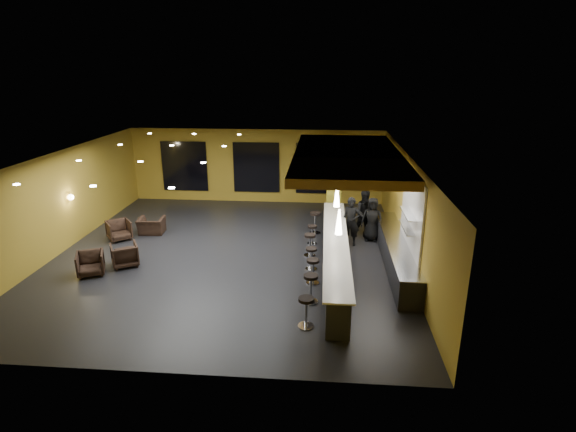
# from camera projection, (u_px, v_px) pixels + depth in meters

# --- Properties ---
(floor) EXTENTS (12.00, 13.00, 0.10)m
(floor) POSITION_uv_depth(u_px,v_px,m) (231.00, 255.00, 15.85)
(floor) COLOR black
(floor) RESTS_ON ground
(ceiling) EXTENTS (12.00, 13.00, 0.10)m
(ceiling) POSITION_uv_depth(u_px,v_px,m) (226.00, 154.00, 14.71)
(ceiling) COLOR black
(wall_back) EXTENTS (12.00, 0.10, 3.50)m
(wall_back) POSITION_uv_depth(u_px,v_px,m) (257.00, 166.00, 21.47)
(wall_back) COLOR #A58425
(wall_back) RESTS_ON floor
(wall_front) EXTENTS (12.00, 0.10, 3.50)m
(wall_front) POSITION_uv_depth(u_px,v_px,m) (162.00, 303.00, 9.09)
(wall_front) COLOR #A58425
(wall_front) RESTS_ON floor
(wall_left) EXTENTS (0.10, 13.00, 3.50)m
(wall_left) POSITION_uv_depth(u_px,v_px,m) (59.00, 202.00, 15.75)
(wall_left) COLOR #A58425
(wall_left) RESTS_ON floor
(wall_right) EXTENTS (0.10, 13.00, 3.50)m
(wall_right) POSITION_uv_depth(u_px,v_px,m) (409.00, 211.00, 14.81)
(wall_right) COLOR #A58425
(wall_right) RESTS_ON floor
(wood_soffit) EXTENTS (3.60, 8.00, 0.28)m
(wood_soffit) POSITION_uv_depth(u_px,v_px,m) (347.00, 156.00, 15.41)
(wood_soffit) COLOR olive
(wood_soffit) RESTS_ON ceiling
(window_left) EXTENTS (2.20, 0.06, 2.40)m
(window_left) POSITION_uv_depth(u_px,v_px,m) (185.00, 166.00, 21.65)
(window_left) COLOR black
(window_left) RESTS_ON wall_back
(window_center) EXTENTS (2.20, 0.06, 2.40)m
(window_center) POSITION_uv_depth(u_px,v_px,m) (256.00, 167.00, 21.38)
(window_center) COLOR black
(window_center) RESTS_ON wall_back
(window_right) EXTENTS (2.20, 0.06, 2.40)m
(window_right) POSITION_uv_depth(u_px,v_px,m) (319.00, 169.00, 21.15)
(window_right) COLOR black
(window_right) RESTS_ON wall_back
(tile_backsplash) EXTENTS (0.06, 3.20, 2.40)m
(tile_backsplash) POSITION_uv_depth(u_px,v_px,m) (412.00, 213.00, 13.80)
(tile_backsplash) COLOR white
(tile_backsplash) RESTS_ON wall_right
(bar_counter) EXTENTS (0.60, 8.00, 1.00)m
(bar_counter) POSITION_uv_depth(u_px,v_px,m) (335.00, 256.00, 14.45)
(bar_counter) COLOR black
(bar_counter) RESTS_ON floor
(bar_top) EXTENTS (0.78, 8.10, 0.05)m
(bar_top) POSITION_uv_depth(u_px,v_px,m) (336.00, 240.00, 14.29)
(bar_top) COLOR silver
(bar_top) RESTS_ON bar_counter
(prep_counter) EXTENTS (0.70, 6.00, 0.86)m
(prep_counter) POSITION_uv_depth(u_px,v_px,m) (396.00, 253.00, 14.79)
(prep_counter) COLOR black
(prep_counter) RESTS_ON floor
(prep_top) EXTENTS (0.72, 6.00, 0.03)m
(prep_top) POSITION_uv_depth(u_px,v_px,m) (397.00, 241.00, 14.65)
(prep_top) COLOR silver
(prep_top) RESTS_ON prep_counter
(wall_shelf_lower) EXTENTS (0.30, 1.50, 0.03)m
(wall_shelf_lower) POSITION_uv_depth(u_px,v_px,m) (408.00, 228.00, 13.75)
(wall_shelf_lower) COLOR silver
(wall_shelf_lower) RESTS_ON wall_right
(wall_shelf_upper) EXTENTS (0.30, 1.50, 0.03)m
(wall_shelf_upper) POSITION_uv_depth(u_px,v_px,m) (409.00, 214.00, 13.60)
(wall_shelf_upper) COLOR silver
(wall_shelf_upper) RESTS_ON wall_right
(column) EXTENTS (0.60, 0.60, 3.50)m
(column) POSITION_uv_depth(u_px,v_px,m) (334.00, 183.00, 18.40)
(column) COLOR olive
(column) RESTS_ON floor
(wall_sconce) EXTENTS (0.22, 0.22, 0.22)m
(wall_sconce) POSITION_uv_depth(u_px,v_px,m) (71.00, 197.00, 16.19)
(wall_sconce) COLOR #FFE5B2
(wall_sconce) RESTS_ON wall_left
(pendant_0) EXTENTS (0.20, 0.20, 0.70)m
(pendant_0) POSITION_uv_depth(u_px,v_px,m) (339.00, 222.00, 11.97)
(pendant_0) COLOR white
(pendant_0) RESTS_ON wood_soffit
(pendant_1) EXTENTS (0.20, 0.20, 0.70)m
(pendant_1) POSITION_uv_depth(u_px,v_px,m) (337.00, 196.00, 14.34)
(pendant_1) COLOR white
(pendant_1) RESTS_ON wood_soffit
(pendant_2) EXTENTS (0.20, 0.20, 0.70)m
(pendant_2) POSITION_uv_depth(u_px,v_px,m) (335.00, 178.00, 16.70)
(pendant_2) COLOR white
(pendant_2) RESTS_ON wood_soffit
(staff_a) EXTENTS (0.73, 0.56, 1.80)m
(staff_a) POSITION_uv_depth(u_px,v_px,m) (351.00, 222.00, 16.38)
(staff_a) COLOR black
(staff_a) RESTS_ON floor
(staff_b) EXTENTS (0.98, 0.81, 1.83)m
(staff_b) POSITION_uv_depth(u_px,v_px,m) (366.00, 213.00, 17.23)
(staff_b) COLOR black
(staff_b) RESTS_ON floor
(staff_c) EXTENTS (0.89, 0.66, 1.67)m
(staff_c) POSITION_uv_depth(u_px,v_px,m) (372.00, 219.00, 16.83)
(staff_c) COLOR black
(staff_c) RESTS_ON floor
(armchair_a) EXTENTS (1.06, 1.07, 0.74)m
(armchair_a) POSITION_uv_depth(u_px,v_px,m) (91.00, 263.00, 14.18)
(armchair_a) COLOR black
(armchair_a) RESTS_ON floor
(armchair_b) EXTENTS (1.12, 1.13, 0.76)m
(armchair_b) POSITION_uv_depth(u_px,v_px,m) (125.00, 255.00, 14.82)
(armchair_b) COLOR black
(armchair_b) RESTS_ON floor
(armchair_c) EXTENTS (1.14, 1.15, 0.75)m
(armchair_c) POSITION_uv_depth(u_px,v_px,m) (119.00, 230.00, 17.03)
(armchair_c) COLOR black
(armchair_c) RESTS_ON floor
(armchair_d) EXTENTS (1.05, 0.93, 0.64)m
(armchair_d) POSITION_uv_depth(u_px,v_px,m) (151.00, 226.00, 17.69)
(armchair_d) COLOR black
(armchair_d) RESTS_ON floor
(bar_stool_0) EXTENTS (0.41, 0.41, 0.82)m
(bar_stool_0) POSITION_uv_depth(u_px,v_px,m) (306.00, 308.00, 11.26)
(bar_stool_0) COLOR silver
(bar_stool_0) RESTS_ON floor
(bar_stool_1) EXTENTS (0.42, 0.42, 0.84)m
(bar_stool_1) POSITION_uv_depth(u_px,v_px,m) (311.00, 285.00, 12.44)
(bar_stool_1) COLOR silver
(bar_stool_1) RESTS_ON floor
(bar_stool_2) EXTENTS (0.40, 0.40, 0.79)m
(bar_stool_2) POSITION_uv_depth(u_px,v_px,m) (313.00, 268.00, 13.54)
(bar_stool_2) COLOR silver
(bar_stool_2) RESTS_ON floor
(bar_stool_3) EXTENTS (0.38, 0.38, 0.75)m
(bar_stool_3) POSITION_uv_depth(u_px,v_px,m) (311.00, 256.00, 14.49)
(bar_stool_3) COLOR silver
(bar_stool_3) RESTS_ON floor
(bar_stool_4) EXTENTS (0.41, 0.41, 0.80)m
(bar_stool_4) POSITION_uv_depth(u_px,v_px,m) (310.00, 242.00, 15.52)
(bar_stool_4) COLOR silver
(bar_stool_4) RESTS_ON floor
(bar_stool_5) EXTENTS (0.36, 0.36, 0.72)m
(bar_stool_5) POSITION_uv_depth(u_px,v_px,m) (312.00, 232.00, 16.60)
(bar_stool_5) COLOR silver
(bar_stool_5) RESTS_ON floor
(bar_stool_6) EXTENTS (0.44, 0.44, 0.87)m
(bar_stool_6) POSITION_uv_depth(u_px,v_px,m) (315.00, 220.00, 17.61)
(bar_stool_6) COLOR silver
(bar_stool_6) RESTS_ON floor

